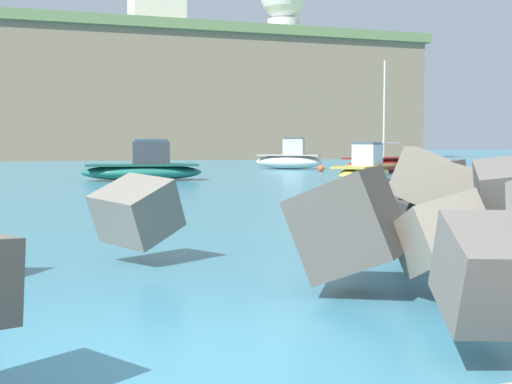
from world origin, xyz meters
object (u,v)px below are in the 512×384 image
object	(u,v)px
station_building_west	(77,32)
station_building_central	(43,31)
boat_near_left	(365,169)
mooring_buoy_middle	(321,168)
boat_near_centre	(144,168)
mooring_buoy_inner	(127,172)
boat_mid_left	(290,159)
boat_mid_centre	(379,165)
radar_dome	(283,4)
station_building_east	(156,14)

from	to	relation	value
station_building_west	station_building_central	world-z (taller)	station_building_central
boat_near_left	station_building_west	world-z (taller)	station_building_west
mooring_buoy_middle	boat_near_centre	bearing A→B (deg)	-150.55
boat_near_centre	mooring_buoy_middle	world-z (taller)	boat_near_centre
station_building_central	boat_near_left	bearing A→B (deg)	-80.30
mooring_buoy_inner	station_building_central	distance (m)	70.89
boat_near_left	station_building_west	distance (m)	77.39
boat_near_centre	station_building_central	distance (m)	75.67
boat_mid_left	mooring_buoy_inner	xyz separation A→B (m)	(-13.08, -7.38, -0.54)
boat_mid_centre	boat_mid_left	bearing A→B (deg)	105.67
radar_dome	station_building_east	bearing A→B (deg)	-176.33
boat_mid_centre	mooring_buoy_inner	size ratio (longest dim) A/B	16.17
mooring_buoy_inner	radar_dome	xyz separation A→B (m)	(29.91, 52.39, 21.88)
mooring_buoy_inner	mooring_buoy_middle	distance (m)	13.64
boat_near_centre	mooring_buoy_middle	distance (m)	15.25
boat_mid_left	station_building_west	xyz separation A→B (m)	(-11.28, 57.93, 17.82)
mooring_buoy_inner	station_building_central	world-z (taller)	station_building_central
mooring_buoy_inner	station_building_central	bearing A→B (deg)	92.39
mooring_buoy_inner	boat_mid_centre	bearing A→B (deg)	-5.97
boat_near_centre	station_building_east	world-z (taller)	station_building_east
radar_dome	station_building_east	distance (m)	18.92
mooring_buoy_inner	radar_dome	size ratio (longest dim) A/B	0.04
boat_near_left	station_building_west	bearing A→B (deg)	96.60
boat_near_left	mooring_buoy_inner	xyz separation A→B (m)	(-10.45, 9.47, -0.39)
boat_near_left	station_building_east	distance (m)	63.49
radar_dome	station_building_west	size ratio (longest dim) A/B	1.32
boat_near_centre	mooring_buoy_inner	distance (m)	5.07
boat_mid_centre	boat_near_left	bearing A→B (deg)	-123.33
boat_mid_left	station_building_west	distance (m)	61.65
station_building_central	boat_near_centre	bearing A→B (deg)	-87.66
mooring_buoy_middle	mooring_buoy_inner	bearing A→B (deg)	-169.68
boat_mid_left	radar_dome	distance (m)	52.59
boat_mid_left	boat_mid_centre	size ratio (longest dim) A/B	0.72
station_building_east	mooring_buoy_middle	bearing A→B (deg)	-87.43
boat_mid_left	mooring_buoy_inner	distance (m)	15.02
boat_mid_left	radar_dome	world-z (taller)	radar_dome
boat_near_left	radar_dome	distance (m)	68.32
boat_near_centre	mooring_buoy_middle	bearing A→B (deg)	29.45
station_building_central	boat_mid_centre	bearing A→B (deg)	-75.22
boat_mid_centre	radar_dome	xyz separation A→B (m)	(14.31, 54.02, 21.53)
radar_dome	station_building_west	bearing A→B (deg)	155.33
boat_mid_centre	station_building_east	distance (m)	56.23
mooring_buoy_middle	station_building_east	distance (m)	52.41
boat_near_centre	station_building_west	bearing A→B (deg)	88.66
boat_near_left	station_building_east	xyz separation A→B (m)	(0.79, 60.67, 18.72)
boat_mid_left	radar_dome	xyz separation A→B (m)	(16.83, 45.02, 21.34)
boat_mid_left	boat_mid_centre	distance (m)	9.36
boat_mid_left	mooring_buoy_inner	size ratio (longest dim) A/B	11.67
boat_near_left	boat_mid_left	distance (m)	17.05
boat_near_left	station_building_central	size ratio (longest dim) A/B	0.84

